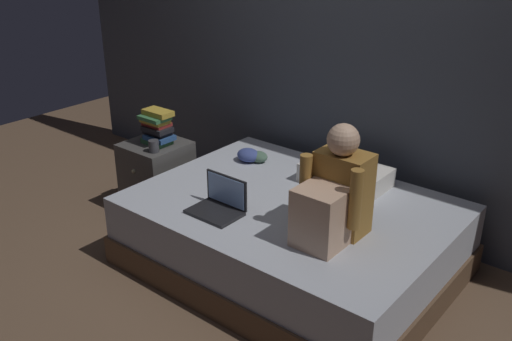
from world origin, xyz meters
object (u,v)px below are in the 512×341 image
(mug, at_px, (154,146))
(clothes_pile, at_px, (252,156))
(person_sitting, at_px, (334,196))
(pillow, at_px, (346,175))
(bed, at_px, (291,235))
(laptop, at_px, (219,204))
(book_stack, at_px, (157,127))
(nightstand, at_px, (157,177))

(mug, height_order, clothes_pile, mug)
(person_sitting, distance_m, pillow, 0.74)
(bed, xyz_separation_m, laptop, (-0.27, -0.39, 0.30))
(pillow, bearing_deg, bed, -104.53)
(clothes_pile, bearing_deg, book_stack, -152.10)
(mug, distance_m, clothes_pile, 0.72)
(laptop, relative_size, pillow, 0.57)
(book_stack, xyz_separation_m, clothes_pile, (0.64, 0.34, -0.17))
(person_sitting, xyz_separation_m, clothes_pile, (-1.04, 0.55, -0.20))
(bed, bearing_deg, pillow, 75.47)
(pillow, xyz_separation_m, clothes_pile, (-0.74, -0.10, -0.02))
(laptop, xyz_separation_m, pillow, (0.39, 0.84, 0.01))
(nightstand, height_order, mug, mug)
(nightstand, distance_m, person_sitting, 1.79)
(clothes_pile, bearing_deg, bed, -29.21)
(clothes_pile, bearing_deg, nightstand, -152.70)
(bed, height_order, laptop, laptop)
(clothes_pile, bearing_deg, pillow, 7.73)
(person_sitting, height_order, book_stack, person_sitting)
(pillow, relative_size, clothes_pile, 2.50)
(bed, relative_size, book_stack, 7.43)
(bed, height_order, nightstand, nightstand)
(nightstand, xyz_separation_m, pillow, (1.42, 0.45, 0.26))
(person_sitting, distance_m, book_stack, 1.70)
(bed, bearing_deg, clothes_pile, 150.79)
(bed, distance_m, person_sitting, 0.68)
(mug, bearing_deg, pillow, 23.86)
(person_sitting, bearing_deg, clothes_pile, 152.35)
(nightstand, relative_size, person_sitting, 0.86)
(laptop, distance_m, pillow, 0.92)
(nightstand, bearing_deg, bed, -0.04)
(laptop, distance_m, book_stack, 1.08)
(bed, xyz_separation_m, book_stack, (-1.27, 0.01, 0.46))
(person_sitting, bearing_deg, pillow, 115.07)
(pillow, relative_size, mug, 6.22)
(bed, xyz_separation_m, clothes_pile, (-0.62, 0.35, 0.29))
(bed, xyz_separation_m, pillow, (0.12, 0.45, 0.31))
(pillow, height_order, clothes_pile, pillow)
(laptop, height_order, pillow, laptop)
(bed, height_order, pillow, pillow)
(bed, distance_m, book_stack, 1.35)
(mug, xyz_separation_m, clothes_pile, (0.55, 0.47, -0.08))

